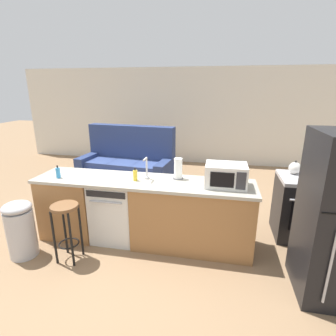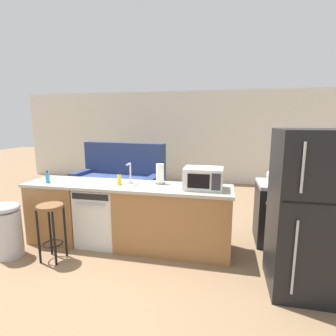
# 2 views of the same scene
# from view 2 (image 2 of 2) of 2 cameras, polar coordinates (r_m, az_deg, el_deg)

# --- Properties ---
(ground_plane) EXTENTS (24.00, 24.00, 0.00)m
(ground_plane) POSITION_cam_2_polar(r_m,az_deg,el_deg) (4.08, -10.77, -15.80)
(ground_plane) COLOR #896B4C
(wall_back) EXTENTS (10.00, 0.06, 2.60)m
(wall_back) POSITION_cam_2_polar(r_m,az_deg,el_deg) (7.66, 3.42, 6.69)
(wall_back) COLOR silver
(wall_back) RESTS_ON ground_plane
(kitchen_counter) EXTENTS (2.94, 0.66, 0.90)m
(kitchen_counter) POSITION_cam_2_polar(r_m,az_deg,el_deg) (3.83, -7.63, -10.64)
(kitchen_counter) COLOR #9E6B3D
(kitchen_counter) RESTS_ON ground_plane
(dishwasher) EXTENTS (0.58, 0.61, 0.84)m
(dishwasher) POSITION_cam_2_polar(r_m,az_deg,el_deg) (4.01, -14.32, -9.86)
(dishwasher) COLOR silver
(dishwasher) RESTS_ON ground_plane
(stove_range) EXTENTS (0.76, 0.68, 0.90)m
(stove_range) POSITION_cam_2_polar(r_m,az_deg,el_deg) (4.21, 23.81, -9.00)
(stove_range) COLOR black
(stove_range) RESTS_ON ground_plane
(refrigerator) EXTENTS (0.72, 0.73, 1.70)m
(refrigerator) POSITION_cam_2_polar(r_m,az_deg,el_deg) (3.08, 28.36, -8.58)
(refrigerator) COLOR black
(refrigerator) RESTS_ON ground_plane
(microwave) EXTENTS (0.50, 0.37, 0.28)m
(microwave) POSITION_cam_2_polar(r_m,az_deg,el_deg) (3.44, 7.69, -2.23)
(microwave) COLOR white
(microwave) RESTS_ON kitchen_counter
(sink_faucet) EXTENTS (0.07, 0.18, 0.30)m
(sink_faucet) POSITION_cam_2_polar(r_m,az_deg,el_deg) (3.72, -8.26, -1.45)
(sink_faucet) COLOR silver
(sink_faucet) RESTS_ON kitchen_counter
(paper_towel_roll) EXTENTS (0.14, 0.14, 0.28)m
(paper_towel_roll) POSITION_cam_2_polar(r_m,az_deg,el_deg) (3.69, -1.74, -1.33)
(paper_towel_roll) COLOR #4C4C51
(paper_towel_roll) RESTS_ON kitchen_counter
(soap_bottle) EXTENTS (0.06, 0.06, 0.18)m
(soap_bottle) POSITION_cam_2_polar(r_m,az_deg,el_deg) (3.70, -10.56, -2.50)
(soap_bottle) COLOR yellow
(soap_bottle) RESTS_ON kitchen_counter
(dish_soap_bottle) EXTENTS (0.06, 0.06, 0.18)m
(dish_soap_bottle) POSITION_cam_2_polar(r_m,az_deg,el_deg) (4.13, -24.74, -1.94)
(dish_soap_bottle) COLOR #338CCC
(dish_soap_bottle) RESTS_ON kitchen_counter
(kettle) EXTENTS (0.21, 0.17, 0.19)m
(kettle) POSITION_cam_2_polar(r_m,az_deg,el_deg) (4.17, 21.77, -1.44)
(kettle) COLOR silver
(kettle) RESTS_ON stove_range
(bar_stool) EXTENTS (0.32, 0.32, 0.74)m
(bar_stool) POSITION_cam_2_polar(r_m,az_deg,el_deg) (3.69, -24.13, -10.37)
(bar_stool) COLOR brown
(bar_stool) RESTS_ON ground_plane
(trash_bin) EXTENTS (0.35, 0.35, 0.74)m
(trash_bin) POSITION_cam_2_polar(r_m,az_deg,el_deg) (4.10, -31.51, -11.27)
(trash_bin) COLOR #B7B7BC
(trash_bin) RESTS_ON ground_plane
(couch) EXTENTS (2.08, 1.10, 1.27)m
(couch) POSITION_cam_2_polar(r_m,az_deg,el_deg) (6.16, -10.34, -2.87)
(couch) COLOR navy
(couch) RESTS_ON ground_plane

